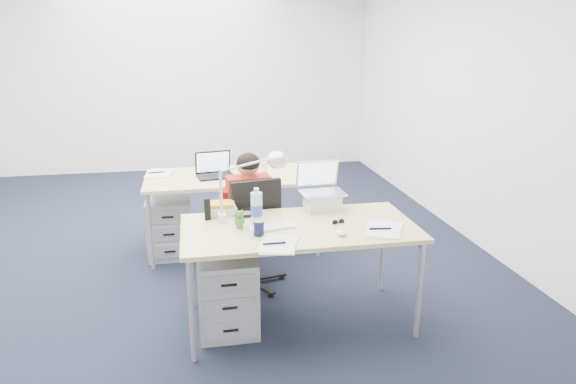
{
  "coord_description": "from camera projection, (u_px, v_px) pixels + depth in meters",
  "views": [
    {
      "loc": [
        0.29,
        -4.48,
        1.96
      ],
      "look_at": [
        0.97,
        -0.84,
        0.85
      ],
      "focal_mm": 32.0,
      "sensor_mm": 36.0,
      "label": 1
    }
  ],
  "objects": [
    {
      "name": "floor",
      "position": [
        168.0,
        260.0,
        4.74
      ],
      "size": [
        7.0,
        7.0,
        0.0
      ],
      "primitive_type": "plane",
      "color": "black",
      "rests_on": "ground"
    },
    {
      "name": "room",
      "position": [
        155.0,
        70.0,
        4.24
      ],
      "size": [
        6.02,
        7.02,
        2.8
      ],
      "color": "white",
      "rests_on": "ground"
    },
    {
      "name": "desk_near",
      "position": [
        299.0,
        232.0,
        3.53
      ],
      "size": [
        1.6,
        0.8,
        0.73
      ],
      "color": "tan",
      "rests_on": "ground"
    },
    {
      "name": "desk_far",
      "position": [
        232.0,
        180.0,
        4.82
      ],
      "size": [
        1.6,
        0.8,
        0.73
      ],
      "color": "tan",
      "rests_on": "ground"
    },
    {
      "name": "office_chair",
      "position": [
        251.0,
        256.0,
        4.17
      ],
      "size": [
        0.7,
        0.7,
        0.95
      ],
      "rotation": [
        0.0,
        0.0,
        0.18
      ],
      "color": "black",
      "rests_on": "ground"
    },
    {
      "name": "seated_person",
      "position": [
        246.0,
        216.0,
        4.23
      ],
      "size": [
        0.35,
        0.61,
        1.11
      ],
      "rotation": [
        0.0,
        0.0,
        0.09
      ],
      "color": "#9F2016",
      "rests_on": "ground"
    },
    {
      "name": "drawer_pedestal_near",
      "position": [
        227.0,
        291.0,
        3.58
      ],
      "size": [
        0.4,
        0.5,
        0.55
      ],
      "primitive_type": "cube",
      "color": "#AEB1B3",
      "rests_on": "ground"
    },
    {
      "name": "drawer_pedestal_far",
      "position": [
        170.0,
        225.0,
        4.83
      ],
      "size": [
        0.4,
        0.5,
        0.55
      ],
      "primitive_type": "cube",
      "color": "#AEB1B3",
      "rests_on": "ground"
    },
    {
      "name": "silver_laptop",
      "position": [
        322.0,
        187.0,
        3.82
      ],
      "size": [
        0.34,
        0.27,
        0.35
      ],
      "primitive_type": null,
      "rotation": [
        0.0,
        0.0,
        0.05
      ],
      "color": "silver",
      "rests_on": "desk_near"
    },
    {
      "name": "wireless_keyboard",
      "position": [
        272.0,
        227.0,
        3.48
      ],
      "size": [
        0.33,
        0.18,
        0.02
      ],
      "primitive_type": "cube",
      "rotation": [
        0.0,
        0.0,
        0.19
      ],
      "color": "white",
      "rests_on": "desk_near"
    },
    {
      "name": "computer_mouse",
      "position": [
        341.0,
        233.0,
        3.35
      ],
      "size": [
        0.06,
        0.1,
        0.03
      ],
      "primitive_type": "ellipsoid",
      "rotation": [
        0.0,
        0.0,
        0.05
      ],
      "color": "white",
      "rests_on": "desk_near"
    },
    {
      "name": "headphones",
      "position": [
        245.0,
        211.0,
        3.75
      ],
      "size": [
        0.3,
        0.27,
        0.04
      ],
      "primitive_type": null,
      "rotation": [
        0.0,
        0.0,
        -0.4
      ],
      "color": "black",
      "rests_on": "desk_near"
    },
    {
      "name": "can_koozie",
      "position": [
        259.0,
        227.0,
        3.33
      ],
      "size": [
        0.07,
        0.07,
        0.11
      ],
      "primitive_type": "cylinder",
      "rotation": [
        0.0,
        0.0,
        0.03
      ],
      "color": "#14153E",
      "rests_on": "desk_near"
    },
    {
      "name": "water_bottle",
      "position": [
        257.0,
        206.0,
        3.51
      ],
      "size": [
        0.11,
        0.11,
        0.26
      ],
      "primitive_type": "cylinder",
      "rotation": [
        0.0,
        0.0,
        0.42
      ],
      "color": "silver",
      "rests_on": "desk_near"
    },
    {
      "name": "bear_figurine",
      "position": [
        240.0,
        219.0,
        3.45
      ],
      "size": [
        0.08,
        0.06,
        0.13
      ],
      "primitive_type": null,
      "rotation": [
        0.0,
        0.0,
        0.17
      ],
      "color": "#23771F",
      "rests_on": "desk_near"
    },
    {
      "name": "book_stack",
      "position": [
        222.0,
        209.0,
        3.73
      ],
      "size": [
        0.25,
        0.22,
        0.09
      ],
      "primitive_type": "cube",
      "rotation": [
        0.0,
        0.0,
        -0.38
      ],
      "color": "silver",
      "rests_on": "desk_near"
    },
    {
      "name": "cordless_phone",
      "position": [
        207.0,
        209.0,
        3.61
      ],
      "size": [
        0.05,
        0.03,
        0.16
      ],
      "primitive_type": "cube",
      "rotation": [
        0.0,
        0.0,
        0.13
      ],
      "color": "black",
      "rests_on": "desk_near"
    },
    {
      "name": "papers_left",
      "position": [
        278.0,
        245.0,
        3.18
      ],
      "size": [
        0.3,
        0.36,
        0.01
      ],
      "primitive_type": "cube",
      "rotation": [
        0.0,
        0.0,
        -0.29
      ],
      "color": "#E2DF82",
      "rests_on": "desk_near"
    },
    {
      "name": "papers_right",
      "position": [
        383.0,
        230.0,
        3.43
      ],
      "size": [
        0.34,
        0.38,
        0.01
      ],
      "primitive_type": "cube",
      "rotation": [
        0.0,
        0.0,
        -0.43
      ],
      "color": "#E2DF82",
      "rests_on": "desk_near"
    },
    {
      "name": "sunglasses",
      "position": [
        338.0,
        222.0,
        3.56
      ],
      "size": [
        0.1,
        0.06,
        0.02
      ],
      "primitive_type": null,
      "rotation": [
        0.0,
        0.0,
        0.23
      ],
      "color": "black",
      "rests_on": "desk_near"
    },
    {
      "name": "desk_lamp",
      "position": [
        243.0,
        186.0,
        3.55
      ],
      "size": [
        0.47,
        0.27,
        0.51
      ],
      "primitive_type": null,
      "rotation": [
        0.0,
        0.0,
        0.24
      ],
      "color": "silver",
      "rests_on": "desk_near"
    },
    {
      "name": "dark_laptop",
      "position": [
        215.0,
        164.0,
        4.72
      ],
      "size": [
        0.38,
        0.37,
        0.24
      ],
      "primitive_type": null,
      "rotation": [
        0.0,
        0.0,
        0.17
      ],
      "color": "black",
      "rests_on": "desk_far"
    },
    {
      "name": "far_cup",
      "position": [
        264.0,
        166.0,
        4.95
      ],
      "size": [
        0.07,
        0.07,
        0.1
      ],
      "primitive_type": "cylinder",
      "rotation": [
        0.0,
        0.0,
        0.07
      ],
      "color": "white",
      "rests_on": "desk_far"
    },
    {
      "name": "far_papers",
      "position": [
        159.0,
        174.0,
        4.86
      ],
      "size": [
        0.27,
        0.35,
        0.01
      ],
      "primitive_type": "cube",
      "rotation": [
        0.0,
        0.0,
        -0.14
      ],
      "color": "white",
      "rests_on": "desk_far"
    }
  ]
}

